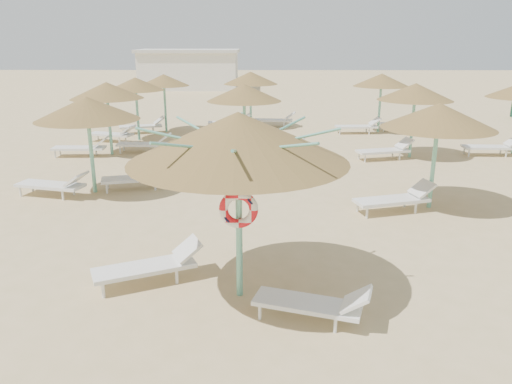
{
  "coord_description": "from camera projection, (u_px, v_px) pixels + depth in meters",
  "views": [
    {
      "loc": [
        0.06,
        -8.06,
        4.27
      ],
      "look_at": [
        -0.03,
        1.44,
        1.3
      ],
      "focal_mm": 35.0,
      "sensor_mm": 36.0,
      "label": 1
    }
  ],
  "objects": [
    {
      "name": "ground",
      "position": [
        257.0,
        285.0,
        8.97
      ],
      "size": [
        120.0,
        120.0,
        0.0
      ],
      "primitive_type": "plane",
      "color": "tan",
      "rests_on": "ground"
    },
    {
      "name": "main_palapa",
      "position": [
        238.0,
        138.0,
        7.81
      ],
      "size": [
        3.52,
        3.52,
        3.16
      ],
      "color": "#6BBAA0",
      "rests_on": "ground"
    },
    {
      "name": "lounger_main_a",
      "position": [
        152.0,
        265.0,
        8.97
      ],
      "size": [
        2.01,
        1.33,
        0.71
      ],
      "rotation": [
        0.0,
        0.0,
        0.42
      ],
      "color": "white",
      "rests_on": "ground"
    },
    {
      "name": "lounger_main_b",
      "position": [
        315.0,
        303.0,
        7.73
      ],
      "size": [
        1.88,
        1.06,
        0.65
      ],
      "rotation": [
        0.0,
        0.0,
        -0.31
      ],
      "color": "white",
      "rests_on": "ground"
    },
    {
      "name": "palapa_field",
      "position": [
        302.0,
        94.0,
        17.71
      ],
      "size": [
        18.75,
        14.58,
        2.71
      ],
      "color": "#6BBAA0",
      "rests_on": "ground"
    },
    {
      "name": "service_hut",
      "position": [
        189.0,
        69.0,
        41.94
      ],
      "size": [
        8.4,
        4.4,
        3.25
      ],
      "color": "silver",
      "rests_on": "ground"
    }
  ]
}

